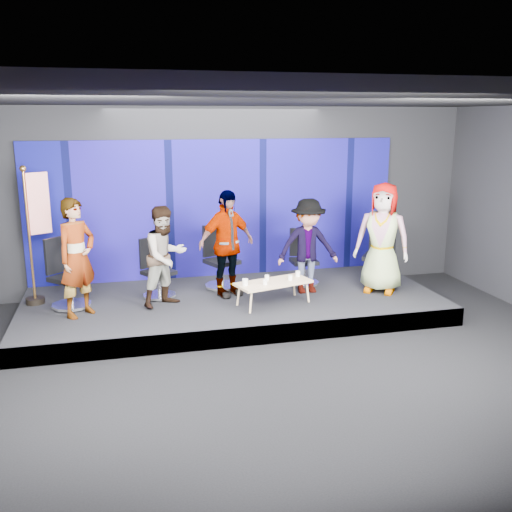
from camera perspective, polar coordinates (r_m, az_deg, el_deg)
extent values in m
plane|color=black|center=(7.67, 1.54, -11.77)|extent=(10.00, 10.00, 0.00)
cube|color=black|center=(10.94, -3.97, 5.54)|extent=(10.00, 0.02, 3.50)
cube|color=black|center=(3.60, 19.26, -12.56)|extent=(10.00, 0.02, 3.50)
cube|color=black|center=(6.92, 1.73, 15.39)|extent=(10.00, 8.00, 0.02)
cube|color=black|center=(9.87, -2.31, -4.90)|extent=(7.00, 3.00, 0.30)
cube|color=#070A58|center=(10.91, -3.92, 4.73)|extent=(7.00, 0.08, 2.60)
cylinder|color=silver|center=(9.73, -17.94, -4.73)|extent=(0.90, 0.90, 0.06)
cylinder|color=silver|center=(9.66, -18.04, -3.35)|extent=(0.07, 0.07, 0.43)
cube|color=black|center=(9.60, -18.14, -2.13)|extent=(0.72, 0.72, 0.07)
cube|color=black|center=(9.71, -19.26, 0.10)|extent=(0.37, 0.36, 0.59)
imported|color=black|center=(9.08, -17.45, -0.17)|extent=(0.79, 0.78, 1.84)
cylinder|color=silver|center=(9.91, -9.61, -3.93)|extent=(0.78, 0.78, 0.06)
cylinder|color=silver|center=(9.84, -9.66, -2.71)|extent=(0.07, 0.07, 0.38)
cube|color=black|center=(9.79, -9.70, -1.64)|extent=(0.63, 0.63, 0.07)
cube|color=black|center=(9.90, -10.55, 0.36)|extent=(0.38, 0.26, 0.52)
imported|color=black|center=(9.28, -9.06, -0.04)|extent=(1.00, 0.95, 1.64)
cylinder|color=silver|center=(10.32, -3.39, -3.01)|extent=(0.83, 0.83, 0.06)
cylinder|color=silver|center=(10.25, -3.41, -1.71)|extent=(0.07, 0.07, 0.42)
cube|color=black|center=(10.20, -3.43, -0.56)|extent=(0.66, 0.66, 0.07)
cube|color=black|center=(10.33, -4.22, 1.59)|extent=(0.45, 0.23, 0.58)
imported|color=black|center=(9.67, -2.97, 1.24)|extent=(1.16, 0.82, 1.83)
cylinder|color=silver|center=(10.54, 4.77, -2.70)|extent=(0.60, 0.60, 0.06)
cylinder|color=silver|center=(10.48, 4.79, -1.55)|extent=(0.07, 0.07, 0.38)
cube|color=black|center=(10.43, 4.82, -0.53)|extent=(0.48, 0.48, 0.07)
cube|color=black|center=(10.57, 4.51, 1.43)|extent=(0.42, 0.07, 0.53)
imported|color=black|center=(9.91, 5.20, 0.99)|extent=(1.09, 0.66, 1.65)
cylinder|color=silver|center=(10.78, 12.09, -2.56)|extent=(0.93, 0.93, 0.07)
cylinder|color=silver|center=(10.71, 12.16, -1.24)|extent=(0.08, 0.08, 0.45)
cube|color=black|center=(10.66, 12.21, -0.09)|extent=(0.75, 0.75, 0.08)
cube|color=black|center=(10.84, 12.56, 2.11)|extent=(0.43, 0.33, 0.61)
imported|color=black|center=(10.13, 12.51, 1.78)|extent=(1.12, 1.05, 1.92)
cube|color=tan|center=(9.34, 1.76, -2.69)|extent=(1.34, 0.85, 0.04)
cylinder|color=tan|center=(8.96, -0.53, -4.67)|extent=(0.03, 0.03, 0.34)
cylinder|color=tan|center=(9.30, -1.77, -3.98)|extent=(0.03, 0.03, 0.34)
cylinder|color=tan|center=(9.51, 5.19, -3.63)|extent=(0.03, 0.03, 0.34)
cylinder|color=tan|center=(9.84, 3.82, -3.02)|extent=(0.03, 0.03, 0.34)
cylinder|color=white|center=(9.10, -1.09, -2.64)|extent=(0.09, 0.09, 0.11)
cylinder|color=white|center=(9.15, 0.91, -2.63)|extent=(0.07, 0.07, 0.09)
cylinder|color=white|center=(9.40, 1.10, -2.17)|extent=(0.07, 0.07, 0.09)
cylinder|color=white|center=(9.42, 3.44, -2.17)|extent=(0.07, 0.07, 0.08)
cylinder|color=white|center=(9.65, 4.20, -1.78)|extent=(0.08, 0.08, 0.09)
cylinder|color=black|center=(10.13, -21.19, -4.18)|extent=(0.30, 0.30, 0.09)
cylinder|color=#BA823B|center=(9.87, -21.73, 1.83)|extent=(0.04, 0.04, 2.08)
sphere|color=#BA823B|center=(9.72, -22.30, 8.10)|extent=(0.10, 0.10, 0.10)
cube|color=red|center=(9.84, -20.94, 4.94)|extent=(0.34, 0.23, 0.99)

